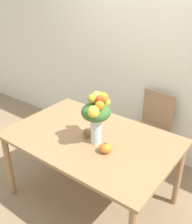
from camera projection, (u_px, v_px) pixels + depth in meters
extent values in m
plane|color=#8E7556|center=(92.00, 197.00, 2.76)|extent=(12.00, 12.00, 0.00)
cube|color=silver|center=(154.00, 49.00, 2.98)|extent=(8.00, 0.06, 2.70)
cube|color=#9E754C|center=(91.00, 138.00, 2.43)|extent=(1.55, 1.03, 0.03)
cylinder|color=#9E754C|center=(9.00, 166.00, 2.66)|extent=(0.06, 0.06, 0.73)
cylinder|color=#9E754C|center=(69.00, 129.00, 3.31)|extent=(0.06, 0.06, 0.73)
cylinder|color=#9E754C|center=(179.00, 175.00, 2.54)|extent=(0.06, 0.06, 0.73)
cylinder|color=silver|center=(96.00, 130.00, 2.28)|extent=(0.10, 0.10, 0.25)
cylinder|color=silver|center=(96.00, 137.00, 2.32)|extent=(0.08, 0.08, 0.11)
cylinder|color=#38662D|center=(98.00, 127.00, 2.26)|extent=(0.01, 0.01, 0.30)
cylinder|color=#38662D|center=(98.00, 126.00, 2.28)|extent=(0.01, 0.00, 0.30)
cylinder|color=#38662D|center=(95.00, 126.00, 2.29)|extent=(0.01, 0.01, 0.30)
cylinder|color=#38662D|center=(94.00, 127.00, 2.27)|extent=(0.01, 0.01, 0.30)
cylinder|color=#38662D|center=(95.00, 128.00, 2.25)|extent=(0.01, 0.01, 0.30)
ellipsoid|color=#38662D|center=(96.00, 112.00, 2.21)|extent=(0.25, 0.25, 0.15)
sphere|color=#AD9E33|center=(92.00, 98.00, 2.15)|extent=(0.07, 0.07, 0.07)
sphere|color=yellow|center=(98.00, 96.00, 2.28)|extent=(0.07, 0.07, 0.07)
sphere|color=orange|center=(103.00, 98.00, 2.18)|extent=(0.09, 0.09, 0.09)
sphere|color=#D64C23|center=(98.00, 99.00, 2.20)|extent=(0.09, 0.09, 0.09)
sphere|color=yellow|center=(97.00, 97.00, 2.16)|extent=(0.09, 0.09, 0.09)
sphere|color=orange|center=(100.00, 105.00, 2.08)|extent=(0.08, 0.08, 0.08)
sphere|color=#D64C23|center=(100.00, 101.00, 2.33)|extent=(0.08, 0.08, 0.08)
sphere|color=#AD9E33|center=(105.00, 102.00, 2.25)|extent=(0.09, 0.09, 0.09)
sphere|color=#D64C23|center=(99.00, 98.00, 2.14)|extent=(0.07, 0.07, 0.07)
sphere|color=#D64C23|center=(96.00, 100.00, 2.17)|extent=(0.07, 0.07, 0.07)
sphere|color=yellow|center=(93.00, 112.00, 2.07)|extent=(0.10, 0.10, 0.10)
ellipsoid|color=orange|center=(106.00, 148.00, 2.19)|extent=(0.10, 0.10, 0.08)
cylinder|color=brown|center=(106.00, 144.00, 2.17)|extent=(0.01, 0.01, 0.02)
ellipsoid|color=#936642|center=(87.00, 133.00, 2.41)|extent=(0.10, 0.07, 0.08)
cone|color=orange|center=(89.00, 131.00, 2.43)|extent=(0.10, 0.10, 0.08)
sphere|color=#936642|center=(85.00, 132.00, 2.37)|extent=(0.03, 0.03, 0.03)
cube|color=#9E7A56|center=(147.00, 132.00, 3.06)|extent=(0.46, 0.46, 0.02)
cylinder|color=#9E7A56|center=(126.00, 149.00, 3.16)|extent=(0.04, 0.04, 0.45)
cylinder|color=#9E7A56|center=(150.00, 161.00, 2.96)|extent=(0.04, 0.04, 0.45)
cylinder|color=#9E7A56|center=(141.00, 138.00, 3.38)|extent=(0.04, 0.04, 0.45)
cylinder|color=#9E7A56|center=(165.00, 148.00, 3.18)|extent=(0.04, 0.04, 0.45)
cube|color=#9E7A56|center=(158.00, 109.00, 3.09)|extent=(0.40, 0.05, 0.43)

